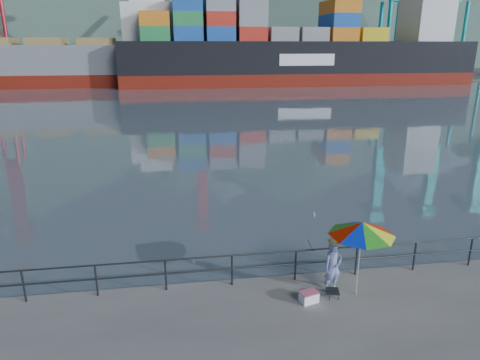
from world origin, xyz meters
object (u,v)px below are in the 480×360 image
object	(u,v)px
container_ship	(307,52)
fisherman	(333,267)
cooler_bag	(309,297)
bulk_carrier	(68,62)
beach_umbrella	(362,229)

from	to	relation	value
container_ship	fisherman	bearing A→B (deg)	-106.48
cooler_bag	container_ship	distance (m)	74.13
bulk_carrier	beach_umbrella	bearing A→B (deg)	-72.13
bulk_carrier	container_ship	xyz separation A→B (m)	(43.74, -2.76, 1.68)
bulk_carrier	container_ship	distance (m)	43.86
fisherman	beach_umbrella	xyz separation A→B (m)	(0.66, -0.30, 1.32)
fisherman	bulk_carrier	distance (m)	76.58
fisherman	bulk_carrier	bearing A→B (deg)	94.06
container_ship	cooler_bag	bearing A→B (deg)	-107.01
fisherman	bulk_carrier	size ratio (longest dim) A/B	0.03
cooler_bag	bulk_carrier	world-z (taller)	bulk_carrier
fisherman	beach_umbrella	world-z (taller)	beach_umbrella
fisherman	bulk_carrier	world-z (taller)	bulk_carrier
beach_umbrella	bulk_carrier	size ratio (longest dim) A/B	0.05
beach_umbrella	container_ship	bearing A→B (deg)	74.08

